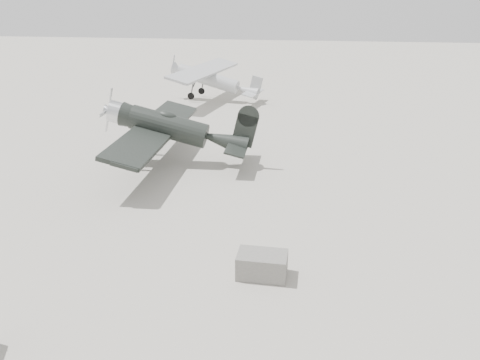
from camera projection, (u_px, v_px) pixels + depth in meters
The scene contains 4 objects.
ground at pixel (220, 242), 17.56m from camera, with size 160.00×160.00×0.00m, color #A39F90.
lowwing_monoplane at pixel (176, 129), 24.92m from camera, with size 8.14×11.29×3.67m.
highwing_monoplane at pixel (212, 77), 39.72m from camera, with size 8.22×11.52×3.25m.
equipment_block at pixel (262, 265), 15.32m from camera, with size 1.62×1.01×0.81m, color slate.
Camera 1 is at (3.05, -15.14, 8.71)m, focal length 35.00 mm.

